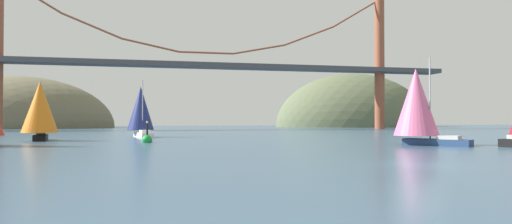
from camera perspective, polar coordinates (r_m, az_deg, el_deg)
name	(u,v)px	position (r m, az deg, el deg)	size (l,w,h in m)	color
ground_plane	(418,165)	(27.39, 19.55, -6.24)	(360.00, 360.00, 0.00)	#385670
headland_right	(353,127)	(174.75, 11.99, -1.79)	(58.58, 44.00, 39.64)	#5B6647
headland_left	(17,128)	(162.96, -27.66, -1.76)	(59.16, 44.00, 32.86)	#6B664C
suspension_bridge	(207,62)	(119.76, -6.19, 6.17)	(134.67, 6.00, 37.03)	brown
sailboat_pink_spinnaker	(417,104)	(48.85, 19.48, 0.93)	(6.90, 7.80, 8.73)	navy
sailboat_orange_sail	(40,108)	(60.89, -25.37, 0.40)	(4.74, 7.05, 7.48)	black
sailboat_navy_sail	(141,110)	(69.11, -14.17, 0.21)	(4.55, 7.78, 8.32)	white
channel_buoy	(147,139)	(52.38, -13.43, -3.33)	(1.10, 1.10, 2.64)	green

